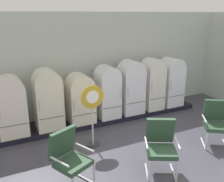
{
  "coord_description": "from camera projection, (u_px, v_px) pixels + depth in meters",
  "views": [
    {
      "loc": [
        -2.76,
        -3.29,
        3.02
      ],
      "look_at": [
        0.22,
        2.75,
        0.93
      ],
      "focal_mm": 40.25,
      "sensor_mm": 36.0,
      "label": 1
    }
  ],
  "objects": [
    {
      "name": "ground",
      "position": [
        164.0,
        177.0,
        4.88
      ],
      "size": [
        12.0,
        10.0,
        0.05
      ],
      "primitive_type": "cube",
      "color": "#3D3C46"
    },
    {
      "name": "back_wall",
      "position": [
        92.0,
        64.0,
        7.55
      ],
      "size": [
        11.76,
        0.12,
        3.07
      ],
      "color": "beige",
      "rests_on": "ground"
    },
    {
      "name": "display_plinth",
      "position": [
        101.0,
        118.0,
        7.45
      ],
      "size": [
        6.24,
        0.95,
        0.12
      ],
      "primitive_type": "cube",
      "color": "black",
      "rests_on": "ground"
    },
    {
      "name": "refrigerator_0",
      "position": [
        11.0,
        105.0,
        6.06
      ],
      "size": [
        0.68,
        0.65,
        1.5
      ],
      "color": "silver",
      "rests_on": "display_plinth"
    },
    {
      "name": "refrigerator_1",
      "position": [
        48.0,
        98.0,
        6.43
      ],
      "size": [
        0.68,
        0.65,
        1.58
      ],
      "color": "silver",
      "rests_on": "display_plinth"
    },
    {
      "name": "refrigerator_2",
      "position": [
        80.0,
        97.0,
        6.85
      ],
      "size": [
        0.69,
        0.68,
        1.36
      ],
      "color": "silver",
      "rests_on": "display_plinth"
    },
    {
      "name": "refrigerator_3",
      "position": [
        107.0,
        90.0,
        7.15
      ],
      "size": [
        0.61,
        0.65,
        1.51
      ],
      "color": "silver",
      "rests_on": "display_plinth"
    },
    {
      "name": "refrigerator_4",
      "position": [
        131.0,
        85.0,
        7.45
      ],
      "size": [
        0.69,
        0.63,
        1.6
      ],
      "color": "white",
      "rests_on": "display_plinth"
    },
    {
      "name": "refrigerator_5",
      "position": [
        153.0,
        82.0,
        7.78
      ],
      "size": [
        0.6,
        0.62,
        1.6
      ],
      "color": "silver",
      "rests_on": "display_plinth"
    },
    {
      "name": "refrigerator_6",
      "position": [
        171.0,
        80.0,
        8.12
      ],
      "size": [
        0.66,
        0.66,
        1.56
      ],
      "color": "white",
      "rests_on": "display_plinth"
    },
    {
      "name": "armchair_left",
      "position": [
        69.0,
        156.0,
        4.47
      ],
      "size": [
        0.79,
        0.82,
        1.07
      ],
      "color": "silver",
      "rests_on": "ground"
    },
    {
      "name": "armchair_right",
      "position": [
        216.0,
        120.0,
        5.94
      ],
      "size": [
        0.82,
        0.85,
        1.07
      ],
      "color": "silver",
      "rests_on": "ground"
    },
    {
      "name": "armchair_center",
      "position": [
        161.0,
        143.0,
        4.89
      ],
      "size": [
        0.8,
        0.83,
        1.07
      ],
      "color": "silver",
      "rests_on": "ground"
    },
    {
      "name": "sign_stand",
      "position": [
        93.0,
        114.0,
        5.8
      ],
      "size": [
        0.55,
        0.32,
        1.49
      ],
      "color": "#2D2D30",
      "rests_on": "ground"
    }
  ]
}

